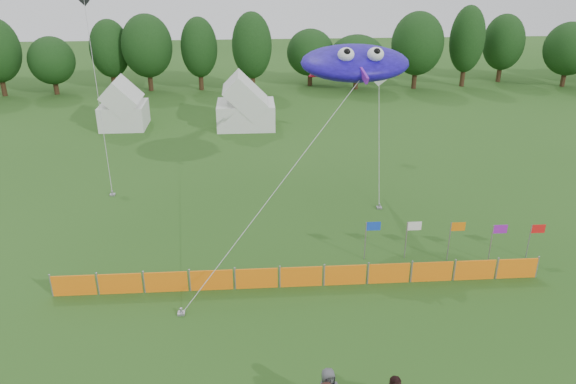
{
  "coord_description": "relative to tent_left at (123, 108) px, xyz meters",
  "views": [
    {
      "loc": [
        -1.44,
        -14.24,
        14.16
      ],
      "look_at": [
        0.0,
        6.0,
        5.2
      ],
      "focal_mm": 35.0,
      "sensor_mm": 36.0,
      "label": 1
    }
  ],
  "objects": [
    {
      "name": "barrier_fence",
      "position": [
        12.64,
        -25.25,
        -1.16
      ],
      "size": [
        21.9,
        0.06,
        1.0
      ],
      "color": "orange",
      "rests_on": "ground"
    },
    {
      "name": "flag_row",
      "position": [
        20.09,
        -23.37,
        -0.32
      ],
      "size": [
        8.73,
        0.69,
        2.07
      ],
      "color": "gray",
      "rests_on": "ground"
    },
    {
      "name": "treeline",
      "position": [
        13.58,
        12.51,
        2.52
      ],
      "size": [
        104.57,
        8.78,
        8.36
      ],
      "color": "#382314",
      "rests_on": "ground"
    },
    {
      "name": "tent_left",
      "position": [
        0.0,
        0.0,
        0.0
      ],
      "size": [
        3.73,
        3.73,
        3.3
      ],
      "color": "silver",
      "rests_on": "ground"
    },
    {
      "name": "stingray_kite",
      "position": [
        16.09,
        -17.47,
        6.92
      ],
      "size": [
        12.21,
        17.06,
        9.67
      ],
      "color": "#210DC1",
      "rests_on": "ground"
    },
    {
      "name": "small_kite_dark",
      "position": [
        0.7,
        -9.87,
        4.5
      ],
      "size": [
        2.79,
        8.24,
        11.2
      ],
      "color": "black",
      "rests_on": "ground"
    },
    {
      "name": "tent_right",
      "position": [
        10.24,
        -0.7,
        0.07
      ],
      "size": [
        4.87,
        3.89,
        3.44
      ],
      "color": "silver",
      "rests_on": "ground"
    },
    {
      "name": "small_kite_white",
      "position": [
        19.45,
        -9.6,
        2.21
      ],
      "size": [
        2.81,
        11.06,
        5.94
      ],
      "color": "silver",
      "rests_on": "ground"
    }
  ]
}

